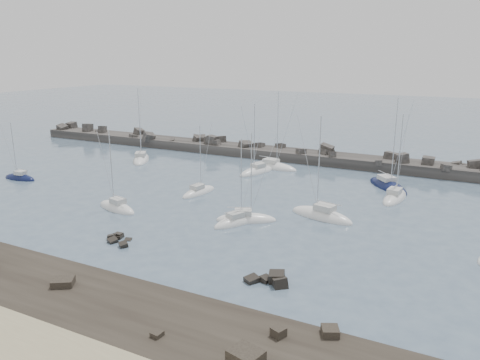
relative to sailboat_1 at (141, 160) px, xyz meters
name	(u,v)px	position (x,y,z in m)	size (l,w,h in m)	color
ground	(198,221)	(27.86, -23.85, -0.14)	(400.00, 400.00, 0.00)	#495E72
rock_shelf	(56,302)	(27.81, -45.84, -0.13)	(140.00, 12.17, 1.82)	black
rock_cluster_near	(117,240)	(23.15, -33.11, -0.09)	(4.07, 3.02, 1.24)	black
rock_cluster_far	(272,281)	(42.36, -34.54, 0.03)	(4.28, 2.74, 1.62)	black
breakwater	(267,155)	(20.29, 14.15, 0.20)	(115.00, 7.26, 5.13)	#302D2A
sailboat_1	(141,160)	(0.00, 0.00, 0.00)	(7.45, 9.47, 14.76)	white
sailboat_2	(20,178)	(-8.91, -20.20, 0.00)	(6.34, 2.29, 10.08)	#0E163D
sailboat_3	(199,193)	(21.65, -13.72, -0.01)	(3.07, 7.05, 10.88)	white
sailboat_4	(273,167)	(25.15, 5.97, -0.01)	(9.67, 4.08, 14.67)	white
sailboat_5	(117,208)	(15.87, -24.89, 0.01)	(7.40, 3.84, 11.43)	white
sailboat_6	(257,172)	(24.02, 1.36, 0.00)	(4.74, 8.52, 12.95)	white
sailboat_7	(246,220)	(33.08, -21.05, -0.01)	(7.72, 5.28, 11.83)	white
sailboat_8	(388,187)	(45.92, 2.28, 0.00)	(8.44, 9.05, 14.89)	#0E163D
sailboat_9	(322,216)	(41.02, -15.63, 0.01)	(9.08, 4.74, 13.86)	white
sailboat_10	(395,198)	(47.90, -3.45, 0.00)	(3.30, 8.36, 12.99)	white
sailboat_13	(238,222)	(32.48, -22.19, -0.01)	(4.86, 7.30, 11.19)	white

